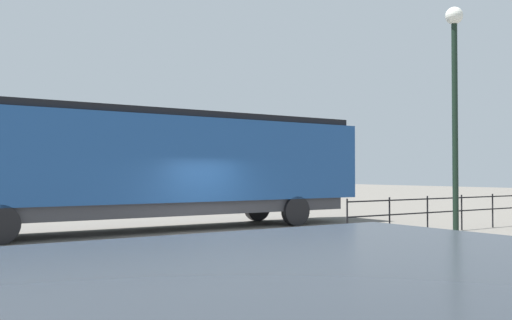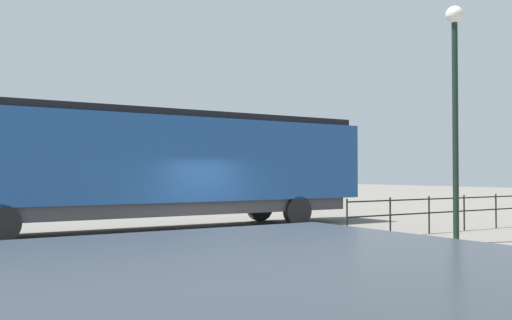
# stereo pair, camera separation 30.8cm
# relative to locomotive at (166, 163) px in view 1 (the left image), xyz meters

# --- Properties ---
(ground_plane) EXTENTS (120.00, 120.00, 0.00)m
(ground_plane) POSITION_rel_locomotive_xyz_m (3.13, 0.67, -2.28)
(ground_plane) COLOR #666059
(locomotive) EXTENTS (2.90, 15.80, 4.06)m
(locomotive) POSITION_rel_locomotive_xyz_m (0.00, 0.00, 0.00)
(locomotive) COLOR navy
(locomotive) RESTS_ON ground_plane
(lamp_post) EXTENTS (0.49, 0.49, 6.61)m
(lamp_post) POSITION_rel_locomotive_xyz_m (7.89, 5.17, 2.19)
(lamp_post) COLOR black
(lamp_post) RESTS_ON ground_plane
(platform_fence) EXTENTS (0.05, 8.76, 1.21)m
(platform_fence) POSITION_rel_locomotive_xyz_m (5.69, 7.51, -1.51)
(platform_fence) COLOR black
(platform_fence) RESTS_ON ground_plane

